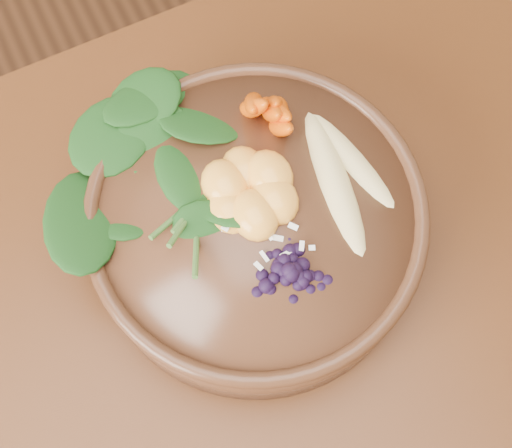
{
  "coord_description": "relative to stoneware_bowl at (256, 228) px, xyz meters",
  "views": [
    {
      "loc": [
        0.12,
        -0.03,
        1.38
      ],
      "look_at": [
        0.21,
        0.17,
        0.8
      ],
      "focal_mm": 50.0,
      "sensor_mm": 36.0,
      "label": 1
    }
  ],
  "objects": [
    {
      "name": "blueberry_pile",
      "position": [
        0.0,
        -0.06,
        0.06
      ],
      "size": [
        0.14,
        0.11,
        0.04
      ],
      "primitive_type": null,
      "rotation": [
        0.0,
        0.0,
        -0.03
      ],
      "color": "black",
      "rests_on": "stoneware_bowl"
    },
    {
      "name": "banana_halves",
      "position": [
        0.08,
        0.0,
        0.05
      ],
      "size": [
        0.08,
        0.16,
        0.03
      ],
      "rotation": [
        0.0,
        0.0,
        -0.03
      ],
      "color": "#E0CC84",
      "rests_on": "stoneware_bowl"
    },
    {
      "name": "carrot_cluster",
      "position": [
        0.05,
        0.08,
        0.08
      ],
      "size": [
        0.06,
        0.06,
        0.08
      ],
      "primitive_type": null,
      "rotation": [
        0.0,
        0.0,
        -0.03
      ],
      "color": "#D34D01",
      "rests_on": "stoneware_bowl"
    },
    {
      "name": "coconut_flakes",
      "position": [
        0.0,
        -0.02,
        0.04
      ],
      "size": [
        0.09,
        0.07,
        0.01
      ],
      "primitive_type": null,
      "rotation": [
        0.0,
        0.0,
        -0.03
      ],
      "color": "white",
      "rests_on": "stoneware_bowl"
    },
    {
      "name": "kale_heap",
      "position": [
        -0.04,
        0.06,
        0.06
      ],
      "size": [
        0.2,
        0.18,
        0.04
      ],
      "primitive_type": null,
      "rotation": [
        0.0,
        0.0,
        -0.03
      ],
      "color": "#1A4517",
      "rests_on": "stoneware_bowl"
    },
    {
      "name": "mandarin_cluster",
      "position": [
        0.0,
        0.02,
        0.06
      ],
      "size": [
        0.09,
        0.1,
        0.03
      ],
      "primitive_type": null,
      "rotation": [
        0.0,
        0.0,
        -0.03
      ],
      "color": "#FAA133",
      "rests_on": "stoneware_bowl"
    },
    {
      "name": "stoneware_bowl",
      "position": [
        0.0,
        0.0,
        0.0
      ],
      "size": [
        0.3,
        0.3,
        0.08
      ],
      "primitive_type": "cylinder",
      "rotation": [
        0.0,
        0.0,
        -0.03
      ],
      "color": "#4C2B19",
      "rests_on": "dining_table"
    }
  ]
}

